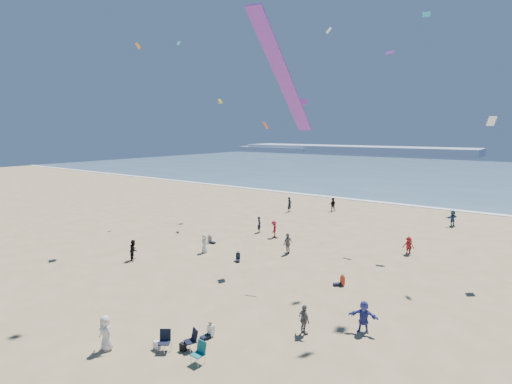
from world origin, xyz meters
The scene contains 11 objects.
ground centered at (0.00, 0.00, 0.00)m, with size 220.00×220.00×0.00m, color tan.
ocean centered at (0.00, 95.00, 0.03)m, with size 220.00×100.00×0.06m, color #476B84.
surf_line centered at (0.00, 45.00, 0.04)m, with size 220.00×1.20×0.08m, color white.
headland_far centered at (-60.00, 170.00, 1.60)m, with size 110.00×20.00×3.20m, color #7A8EA8.
headland_near centered at (-100.00, 165.00, 1.00)m, with size 40.00×14.00×2.00m, color #7A8EA8.
standing_flyers centered at (2.68, 17.06, 0.85)m, with size 27.85×44.29×1.92m.
seated_group centered at (1.60, 8.21, 0.42)m, with size 18.43×15.36×0.84m.
chair_cluster centered at (3.71, 0.00, 0.50)m, with size 2.73×1.61×1.00m.
white_tote centered at (2.29, -0.43, 0.20)m, with size 0.35×0.20×0.40m, color silver.
black_backpack centered at (3.41, 0.21, 0.19)m, with size 0.30×0.22×0.38m, color black.
kites_aloft centered at (9.21, 11.31, 15.13)m, with size 42.57×42.75×28.87m.
Camera 1 is at (16.64, -11.92, 10.36)m, focal length 28.00 mm.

